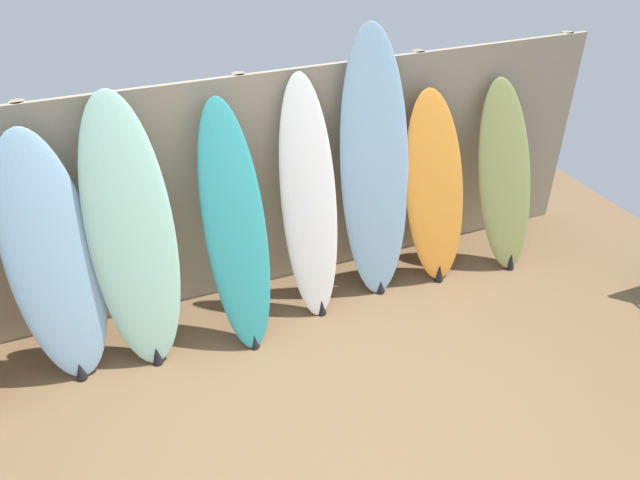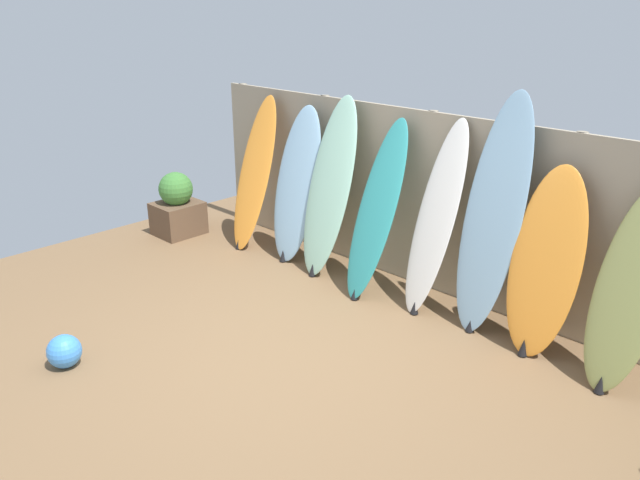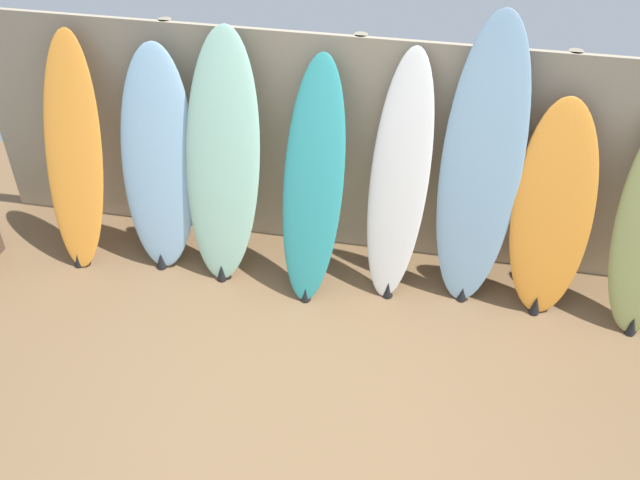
% 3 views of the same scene
% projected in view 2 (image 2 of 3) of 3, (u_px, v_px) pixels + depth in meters
% --- Properties ---
extents(ground, '(7.68, 7.68, 0.00)m').
position_uv_depth(ground, '(279.00, 355.00, 5.24)').
color(ground, brown).
extents(fence_back, '(6.08, 0.11, 1.80)m').
position_uv_depth(fence_back, '(426.00, 201.00, 6.24)').
color(fence_back, tan).
rests_on(fence_back, ground).
extents(surfboard_orange_0, '(0.53, 0.74, 1.76)m').
position_uv_depth(surfboard_orange_0, '(255.00, 174.00, 7.33)').
color(surfboard_orange_0, orange).
rests_on(surfboard_orange_0, ground).
extents(surfboard_skyblue_1, '(0.62, 0.60, 1.73)m').
position_uv_depth(surfboard_skyblue_1, '(297.00, 185.00, 6.94)').
color(surfboard_skyblue_1, '#8CB7D6').
rests_on(surfboard_skyblue_1, ground).
extents(surfboard_seafoam_2, '(0.60, 0.63, 1.89)m').
position_uv_depth(surfboard_seafoam_2, '(329.00, 188.00, 6.56)').
color(surfboard_seafoam_2, '#9ED6BC').
rests_on(surfboard_seafoam_2, ground).
extents(surfboard_teal_3, '(0.47, 0.73, 1.74)m').
position_uv_depth(surfboard_teal_3, '(377.00, 211.00, 6.09)').
color(surfboard_teal_3, teal).
rests_on(surfboard_teal_3, ground).
extents(surfboard_white_4, '(0.49, 0.65, 1.81)m').
position_uv_depth(surfboard_white_4, '(436.00, 220.00, 5.77)').
color(surfboard_white_4, white).
rests_on(surfboard_white_4, ground).
extents(surfboard_skyblue_5, '(0.60, 0.54, 2.11)m').
position_uv_depth(surfboard_skyblue_5, '(493.00, 217.00, 5.37)').
color(surfboard_skyblue_5, '#8CB7D6').
rests_on(surfboard_skyblue_5, ground).
extents(surfboard_orange_6, '(0.63, 0.56, 1.58)m').
position_uv_depth(surfboard_orange_6, '(546.00, 264.00, 5.08)').
color(surfboard_orange_6, orange).
rests_on(surfboard_orange_6, ground).
extents(surfboard_olive_7, '(0.53, 0.67, 1.56)m').
position_uv_depth(surfboard_olive_7, '(630.00, 290.00, 4.64)').
color(surfboard_olive_7, olive).
rests_on(surfboard_olive_7, ground).
extents(planter_box, '(0.50, 0.56, 0.80)m').
position_uv_depth(planter_box, '(177.00, 207.00, 7.82)').
color(planter_box, brown).
rests_on(planter_box, ground).
extents(beach_ball, '(0.28, 0.28, 0.28)m').
position_uv_depth(beach_ball, '(64.00, 351.00, 5.04)').
color(beach_ball, '#3F8CE5').
rests_on(beach_ball, ground).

